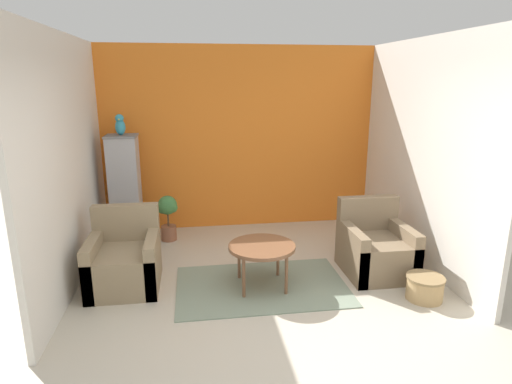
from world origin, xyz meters
The scene contains 12 objects.
ground_plane centered at (0.00, 0.00, 0.00)m, with size 20.00×20.00×0.00m, color beige.
wall_back_accent centered at (0.00, 3.29, 1.39)m, with size 4.27×0.06×2.78m.
wall_left centered at (-2.10, 1.63, 1.39)m, with size 0.06×3.26×2.78m.
wall_right centered at (2.10, 1.63, 1.39)m, with size 0.06×3.26×2.78m.
area_rug centered at (-0.01, 1.10, 0.01)m, with size 1.91×1.25×0.01m.
coffee_table centered at (-0.01, 1.10, 0.46)m, with size 0.75×0.75×0.50m.
armchair_left centered at (-1.54, 1.36, 0.29)m, with size 0.76×0.82×0.87m.
armchair_right centered at (1.41, 1.28, 0.29)m, with size 0.76×0.82×0.87m.
birdcage centered at (-1.70, 2.81, 0.75)m, with size 0.50×0.50×1.54m.
parrot centered at (-1.70, 2.82, 1.67)m, with size 0.13×0.24×0.29m.
potted_plant centered at (-1.13, 2.74, 0.41)m, with size 0.30×0.27×0.67m.
wicker_basket centered at (1.66, 0.57, 0.14)m, with size 0.40×0.40×0.26m.
Camera 1 is at (-0.73, -3.26, 2.28)m, focal length 30.00 mm.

